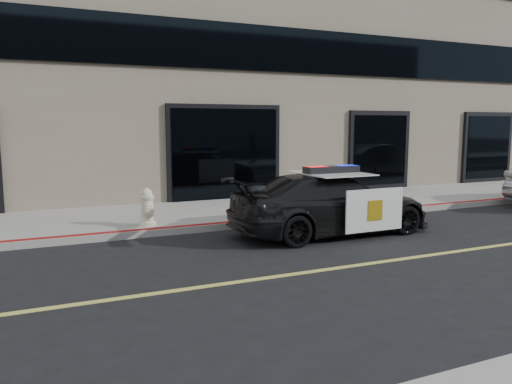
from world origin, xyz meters
name	(u,v)px	position (x,y,z in m)	size (l,w,h in m)	color
ground	(419,257)	(0.00, 0.00, 0.00)	(120.00, 120.00, 0.00)	black
sidewalk_n	(282,207)	(0.00, 5.25, 0.07)	(60.00, 3.50, 0.15)	gray
building_n	(215,18)	(0.00, 10.50, 6.00)	(60.00, 7.00, 12.00)	#756856
police_car	(331,203)	(-0.39, 2.25, 0.65)	(2.06, 4.46, 1.45)	black
fire_hydrant	(147,208)	(-3.92, 3.97, 0.53)	(0.37, 0.51, 0.82)	beige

